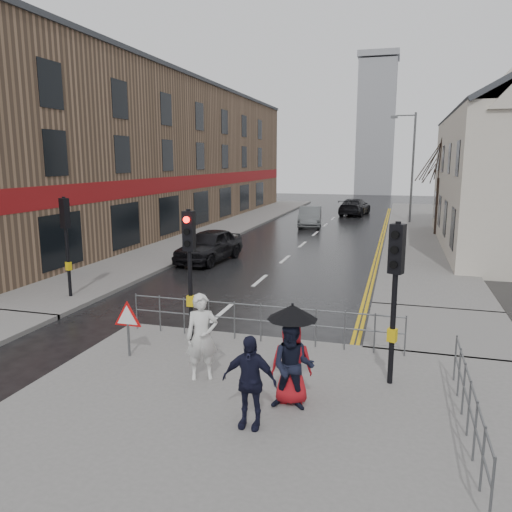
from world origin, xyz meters
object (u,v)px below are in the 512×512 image
Objects in this scene: car_parked at (209,245)px; pedestrian_b at (293,367)px; car_mid at (310,217)px; pedestrian_with_umbrella at (292,348)px; pedestrian_a at (202,337)px; pedestrian_d at (249,381)px.

pedestrian_b is at bearing -55.91° from car_parked.
pedestrian_b reaches higher than car_parked.
car_parked is at bearing -107.11° from car_mid.
pedestrian_a is at bearing 165.75° from pedestrian_with_umbrella.
pedestrian_with_umbrella reaches higher than pedestrian_b.
pedestrian_with_umbrella reaches higher than car_parked.
pedestrian_with_umbrella reaches higher than pedestrian_a.
pedestrian_b is 1.01m from pedestrian_d.
pedestrian_a is 2.25m from pedestrian_b.
pedestrian_with_umbrella is at bearing -39.62° from pedestrian_a.
pedestrian_b is 0.86× the size of pedestrian_with_umbrella.
pedestrian_with_umbrella is at bearing -88.11° from car_mid.
pedestrian_with_umbrella is at bearing 64.05° from pedestrian_d.
pedestrian_with_umbrella is 1.21m from pedestrian_d.
pedestrian_b is 27.41m from car_mid.
pedestrian_a reaches higher than pedestrian_d.
pedestrian_b is 1.00× the size of pedestrian_d.
car_parked is at bearing 112.54° from pedestrian_b.
pedestrian_b is 0.38× the size of car_mid.
pedestrian_with_umbrella is 27.15m from car_mid.
pedestrian_with_umbrella is at bearing -55.72° from car_parked.
pedestrian_a is 0.42× the size of car_mid.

